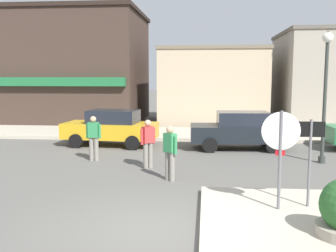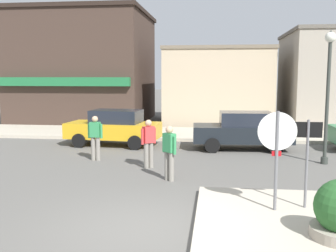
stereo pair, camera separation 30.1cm
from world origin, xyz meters
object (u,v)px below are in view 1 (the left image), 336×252
Objects in this scene: one_way_sign at (310,154)px; parked_car_second at (240,130)px; stop_sign at (280,147)px; lamp_post at (326,78)px; parked_car_nearest at (111,127)px; pedestrian_kerb_side at (148,142)px; pedestrian_crossing_near at (94,137)px; pedestrian_crossing_far at (170,151)px.

one_way_sign reaches higher than parked_car_second.
stop_sign reaches higher than one_way_sign.
parked_car_nearest is at bearing 161.65° from lamp_post.
pedestrian_kerb_side is (-4.16, 3.90, -0.46)m from one_way_sign.
pedestrian_crossing_near reaches higher than parked_car_nearest.
parked_car_second is (-0.17, 7.89, -0.71)m from stop_sign.
one_way_sign is 0.51× the size of parked_car_second.
lamp_post is at bearing 12.67° from pedestrian_kerb_side.
parked_car_second is at bearing 96.38° from one_way_sign.
pedestrian_crossing_far is 1.71m from pedestrian_kerb_side.
lamp_post is 1.11× the size of parked_car_second.
lamp_post is (1.79, 5.23, 1.63)m from one_way_sign.
lamp_post is at bearing 2.78° from pedestrian_crossing_near.
parked_car_second is 2.54× the size of pedestrian_crossing_far.
stop_sign is at bearing -42.33° from pedestrian_crossing_near.
one_way_sign is 7.93m from pedestrian_crossing_near.
lamp_post is at bearing -18.35° from parked_car_nearest.
parked_car_second is 5.00m from pedestrian_kerb_side.
pedestrian_kerb_side is (2.10, -0.95, 0.00)m from pedestrian_crossing_near.
one_way_sign is 0.51× the size of parked_car_nearest.
one_way_sign is at bearing -83.62° from parked_car_second.
one_way_sign is at bearing 19.41° from stop_sign.
pedestrian_crossing_near is at bearing -87.84° from parked_car_nearest.
lamp_post reaches higher than pedestrian_crossing_far.
parked_car_nearest is at bearing 118.75° from pedestrian_kerb_side.
parked_car_second is 2.54× the size of pedestrian_kerb_side.
pedestrian_crossing_near is (-8.05, -0.39, -2.09)m from lamp_post.
pedestrian_kerb_side is (-3.30, -3.75, 0.06)m from parked_car_second.
pedestrian_crossing_far is at bearing -60.84° from parked_car_nearest.
parked_car_nearest is 2.57× the size of pedestrian_crossing_far.
lamp_post is 2.82× the size of pedestrian_kerb_side.
pedestrian_kerb_side is at bearing 136.88° from one_way_sign.
pedestrian_crossing_near is at bearing 155.78° from pedestrian_kerb_side.
parked_car_second is at bearing 91.25° from stop_sign.
stop_sign is 3.79m from pedestrian_crossing_far.
pedestrian_kerb_side is at bearing -24.22° from pedestrian_crossing_near.
pedestrian_kerb_side is at bearing 120.28° from pedestrian_crossing_far.
pedestrian_kerb_side is at bearing -61.25° from parked_car_nearest.
one_way_sign is 7.71m from parked_car_second.
stop_sign is at bearing -160.59° from one_way_sign.
parked_car_nearest is (-6.38, 7.94, -0.52)m from one_way_sign.
pedestrian_crossing_near is at bearing 142.29° from one_way_sign.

